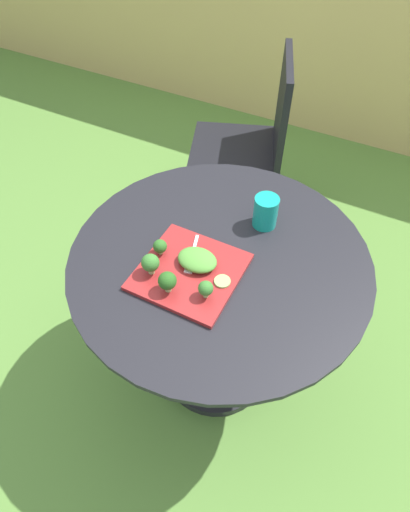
{
  "coord_description": "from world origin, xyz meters",
  "views": [
    {
      "loc": [
        0.36,
        -0.8,
        1.71
      ],
      "look_at": [
        -0.03,
        -0.05,
        0.75
      ],
      "focal_mm": 30.54,
      "sensor_mm": 36.0,
      "label": 1
    }
  ],
  "objects": [
    {
      "name": "ground_plane",
      "position": [
        0.0,
        0.0,
        0.0
      ],
      "size": [
        12.0,
        12.0,
        0.0
      ],
      "primitive_type": "plane",
      "color": "#568438"
    },
    {
      "name": "bamboo_fence",
      "position": [
        0.0,
        1.97,
        0.68
      ],
      "size": [
        8.0,
        0.08,
        1.36
      ],
      "primitive_type": "cube",
      "color": "tan",
      "rests_on": "ground_plane"
    },
    {
      "name": "patio_table",
      "position": [
        0.0,
        0.0,
        0.47
      ],
      "size": [
        0.93,
        0.93,
        0.71
      ],
      "color": "black",
      "rests_on": "ground_plane"
    },
    {
      "name": "patio_chair",
      "position": [
        -0.25,
        0.92,
        0.53
      ],
      "size": [
        0.57,
        0.57,
        0.9
      ],
      "color": "black",
      "rests_on": "ground_plane"
    },
    {
      "name": "salad_plate",
      "position": [
        -0.05,
        -0.1,
        0.72
      ],
      "size": [
        0.29,
        0.29,
        0.01
      ],
      "primitive_type": "cube",
      "color": "maroon",
      "rests_on": "patio_table"
    },
    {
      "name": "drinking_glass",
      "position": [
        0.07,
        0.19,
        0.76
      ],
      "size": [
        0.08,
        0.08,
        0.11
      ],
      "color": "#149989",
      "rests_on": "patio_table"
    },
    {
      "name": "fork",
      "position": [
        -0.07,
        -0.05,
        0.73
      ],
      "size": [
        0.06,
        0.15,
        0.0
      ],
      "color": "silver",
      "rests_on": "salad_plate"
    },
    {
      "name": "lettuce_mound",
      "position": [
        -0.04,
        -0.07,
        0.74
      ],
      "size": [
        0.12,
        0.09,
        0.04
      ],
      "primitive_type": "ellipsoid",
      "color": "#519338",
      "rests_on": "salad_plate"
    },
    {
      "name": "broccoli_floret_0",
      "position": [
        -0.16,
        -0.08,
        0.75
      ],
      "size": [
        0.04,
        0.04,
        0.05
      ],
      "color": "#99B770",
      "rests_on": "salad_plate"
    },
    {
      "name": "broccoli_floret_1",
      "position": [
        0.03,
        -0.16,
        0.76
      ],
      "size": [
        0.04,
        0.04,
        0.06
      ],
      "color": "#99B770",
      "rests_on": "salad_plate"
    },
    {
      "name": "broccoli_floret_2",
      "position": [
        -0.15,
        -0.16,
        0.77
      ],
      "size": [
        0.05,
        0.05,
        0.07
      ],
      "color": "#99B770",
      "rests_on": "salad_plate"
    },
    {
      "name": "broccoli_floret_3",
      "position": [
        -0.07,
        -0.19,
        0.77
      ],
      "size": [
        0.05,
        0.05,
        0.07
      ],
      "color": "#99B770",
      "rests_on": "salad_plate"
    },
    {
      "name": "cucumber_slice_0",
      "position": [
        0.05,
        -0.09,
        0.73
      ],
      "size": [
        0.05,
        0.05,
        0.01
      ],
      "primitive_type": "cylinder",
      "color": "#8EB766",
      "rests_on": "salad_plate"
    }
  ]
}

